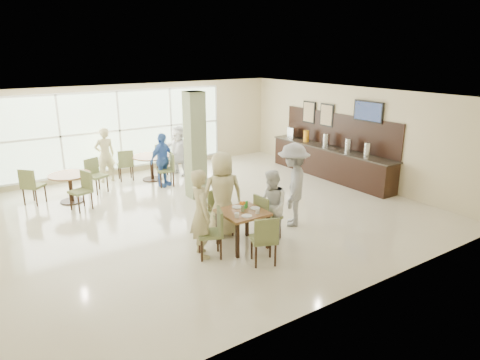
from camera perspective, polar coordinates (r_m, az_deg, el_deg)
ground at (r=10.48m, az=-4.59°, el=-4.35°), size 10.00×10.00×0.00m
room_shell at (r=9.99m, az=-4.82°, el=4.79°), size 10.00×10.00×10.00m
window_bank at (r=13.88m, az=-15.75°, el=6.38°), size 7.00×0.04×7.00m
column at (r=11.27m, az=-6.01°, el=4.58°), size 0.45×0.45×2.80m
main_table at (r=8.48m, az=0.34°, el=-4.86°), size 0.86×0.86×0.75m
round_table_left at (r=11.85m, az=-21.73°, el=-0.13°), size 1.05×1.05×0.75m
round_table_right at (r=13.19m, az=-11.72°, el=2.48°), size 1.13×1.13×0.75m
chairs_main_table at (r=8.51m, az=0.08°, el=-6.02°), size 1.97×2.08×0.95m
chairs_table_left at (r=11.87m, az=-21.63°, el=-0.52°), size 2.22×1.74×0.95m
chairs_table_right at (r=13.24m, az=-11.65°, el=2.07°), size 1.89×1.82×0.95m
tabletop_clutter at (r=8.43m, az=0.73°, el=-3.80°), size 0.71×0.70×0.21m
buffet_counter at (r=13.47m, az=11.91°, el=2.65°), size 0.64×4.70×1.95m
wall_tv at (r=12.63m, az=16.73°, el=8.76°), size 0.06×1.00×0.58m
framed_art_a at (r=13.73m, az=11.49°, el=8.47°), size 0.05×0.55×0.70m
framed_art_b at (r=14.30m, az=9.20°, el=8.92°), size 0.05×0.55×0.70m
teen_left at (r=8.07m, az=-5.21°, el=-4.47°), size 0.52×0.69×1.72m
teen_far at (r=8.96m, az=-2.35°, el=-1.89°), size 0.99×0.71×1.81m
teen_right at (r=8.79m, az=4.25°, el=-3.45°), size 0.73×0.84×1.48m
teen_standing at (r=9.54m, az=7.06°, el=-0.64°), size 1.33×1.36×1.87m
adult_a at (r=12.46m, az=-10.32°, el=2.65°), size 1.04×0.84×1.55m
adult_b at (r=13.56m, az=-8.16°, el=3.93°), size 1.08×1.57×1.56m
adult_standing at (r=13.28m, az=-17.55°, el=3.20°), size 0.61×0.41×1.64m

